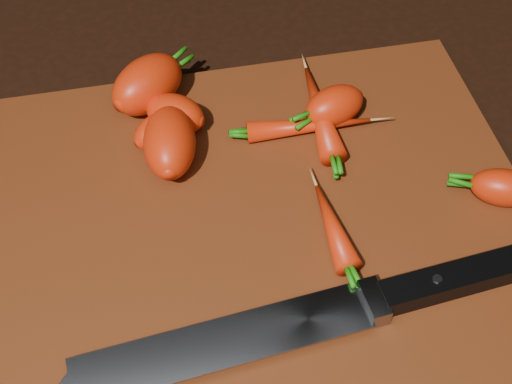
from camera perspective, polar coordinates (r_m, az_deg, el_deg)
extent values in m
cube|color=black|center=(0.66, 0.17, -2.58)|extent=(2.00, 2.00, 0.01)
cube|color=#672C12|center=(0.65, 0.18, -2.00)|extent=(0.50, 0.40, 0.01)
ellipsoid|color=red|center=(0.73, -8.68, 8.52)|extent=(0.10, 0.09, 0.05)
ellipsoid|color=red|center=(0.71, -6.48, 6.20)|extent=(0.07, 0.07, 0.04)
ellipsoid|color=red|center=(0.67, -6.93, 3.96)|extent=(0.06, 0.09, 0.05)
ellipsoid|color=red|center=(0.71, 6.28, 6.85)|extent=(0.07, 0.06, 0.04)
ellipsoid|color=red|center=(0.70, -7.87, 4.83)|extent=(0.06, 0.06, 0.03)
ellipsoid|color=red|center=(0.68, 19.17, 0.33)|extent=(0.07, 0.06, 0.03)
ellipsoid|color=red|center=(0.72, 5.08, 6.49)|extent=(0.03, 0.13, 0.03)
ellipsoid|color=red|center=(0.71, 4.28, 5.28)|extent=(0.12, 0.03, 0.02)
ellipsoid|color=red|center=(0.63, 6.12, -2.69)|extent=(0.03, 0.09, 0.02)
cube|color=gray|center=(0.57, -1.95, -11.80)|extent=(0.02, 0.04, 0.02)
cube|color=black|center=(0.58, 5.32, -9.85)|extent=(0.14, 0.04, 0.02)
cylinder|color=#B2B2B7|center=(0.57, 3.42, -9.92)|extent=(0.01, 0.01, 0.00)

